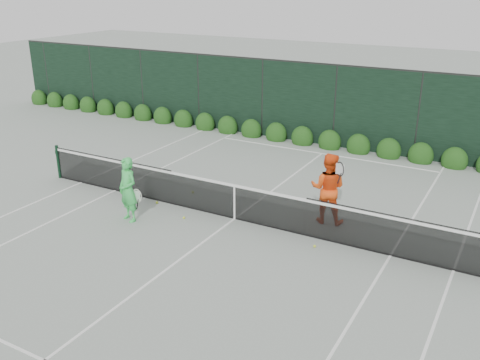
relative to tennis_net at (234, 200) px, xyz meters
The scene contains 8 objects.
ground 0.53m from the tennis_net, ahead, with size 80.00×80.00×0.00m, color gray.
tennis_net is the anchor object (origin of this frame).
player_woman 2.74m from the tennis_net, 149.31° to the right, with size 0.72×0.57×1.71m.
player_man 2.45m from the tennis_net, 25.32° to the left, with size 1.01×0.85×1.86m.
court_lines 0.53m from the tennis_net, ahead, with size 11.03×23.83×0.01m.
windscreen_fence 2.88m from the tennis_net, 89.49° to the right, with size 32.00×21.07×3.06m.
hedge_row 7.16m from the tennis_net, 89.80° to the left, with size 31.66×0.65×0.94m.
tennis_balls 0.91m from the tennis_net, behind, with size 4.93×1.67×0.07m.
Camera 1 is at (6.37, -11.13, 5.98)m, focal length 40.00 mm.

